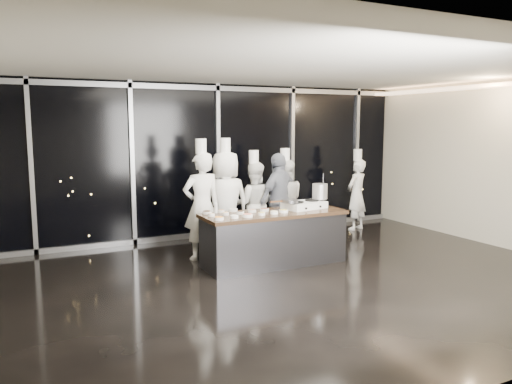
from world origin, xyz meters
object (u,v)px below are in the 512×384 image
(chef_far_left, at_px, (202,205))
(frying_pan, at_px, (289,201))
(demo_counter, at_px, (274,238))
(chef_side, at_px, (357,194))
(chef_center, at_px, (254,204))
(stove, at_px, (304,205))
(guest, at_px, (279,199))
(chef_right, at_px, (285,200))
(stock_pot, at_px, (320,191))
(chef_left, at_px, (226,202))

(chef_far_left, bearing_deg, frying_pan, 144.21)
(demo_counter, bearing_deg, chef_side, 29.14)
(chef_far_left, height_order, chef_side, chef_far_left)
(demo_counter, bearing_deg, chef_center, 78.51)
(chef_side, bearing_deg, stove, 13.22)
(demo_counter, distance_m, chef_side, 3.46)
(guest, bearing_deg, chef_center, -37.90)
(frying_pan, height_order, chef_right, chef_right)
(chef_far_left, xyz_separation_m, chef_right, (1.95, 0.52, -0.12))
(chef_far_left, bearing_deg, guest, -171.51)
(stove, bearing_deg, chef_side, 23.80)
(stock_pot, bearing_deg, guest, 102.56)
(demo_counter, xyz_separation_m, chef_side, (3.01, 1.68, 0.36))
(frying_pan, relative_size, chef_right, 0.28)
(chef_left, relative_size, chef_right, 1.12)
(chef_center, distance_m, chef_right, 0.71)
(frying_pan, bearing_deg, chef_left, 113.76)
(frying_pan, relative_size, stock_pot, 1.99)
(frying_pan, height_order, chef_side, chef_side)
(demo_counter, bearing_deg, stock_pot, 7.64)
(chef_right, xyz_separation_m, chef_side, (2.03, 0.31, -0.02))
(chef_far_left, bearing_deg, stove, 151.90)
(stove, xyz_separation_m, chef_center, (-0.37, 1.25, -0.13))
(stock_pot, relative_size, guest, 0.15)
(chef_left, bearing_deg, guest, -176.52)
(stove, relative_size, chef_center, 0.42)
(stock_pot, bearing_deg, chef_right, 90.93)
(demo_counter, xyz_separation_m, guest, (0.76, 1.20, 0.45))
(frying_pan, bearing_deg, chef_right, 53.18)
(chef_far_left, bearing_deg, chef_left, -159.02)
(stock_pot, xyz_separation_m, chef_right, (-0.02, 1.23, -0.33))
(stock_pot, bearing_deg, stove, -171.72)
(frying_pan, relative_size, chef_center, 0.29)
(chef_far_left, xyz_separation_m, chef_center, (1.25, 0.49, -0.13))
(stove, height_order, chef_left, chef_left)
(chef_left, bearing_deg, chef_side, -171.76)
(stove, xyz_separation_m, stock_pot, (0.35, 0.05, 0.21))
(chef_right, distance_m, chef_side, 2.05)
(chef_center, bearing_deg, chef_side, -148.08)
(chef_far_left, xyz_separation_m, chef_left, (0.55, 0.24, -0.01))
(chef_right, bearing_deg, chef_left, 29.51)
(guest, relative_size, chef_right, 0.96)
(frying_pan, relative_size, guest, 0.30)
(chef_side, bearing_deg, chef_center, -13.68)
(frying_pan, bearing_deg, chef_far_left, 136.72)
(chef_center, bearing_deg, demo_counter, 103.32)
(guest, xyz_separation_m, chef_right, (0.22, 0.17, -0.07))
(chef_far_left, height_order, chef_right, chef_far_left)
(stove, xyz_separation_m, chef_right, (0.33, 1.28, -0.12))
(stove, height_order, stock_pot, stock_pot)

